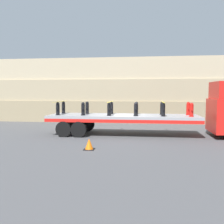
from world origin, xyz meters
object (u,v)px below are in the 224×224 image
Objects in this scene: fire_hydrant_black_near_1 at (83,109)px; fire_hydrant_black_near_4 at (163,110)px; fire_hydrant_red_near_5 at (191,110)px; traffic_cone at (89,144)px; fire_hydrant_black_far_1 at (87,108)px; fire_hydrant_red_far_5 at (188,109)px; fire_hydrant_black_near_3 at (136,109)px; fire_hydrant_black_near_0 at (58,109)px; fire_hydrant_black_far_3 at (136,108)px; fire_hydrant_black_far_4 at (162,108)px; flatbed_trailer at (113,119)px; fire_hydrant_black_far_2 at (111,108)px; fire_hydrant_black_far_0 at (63,108)px; fire_hydrant_black_near_2 at (109,109)px.

fire_hydrant_black_near_1 and fire_hydrant_black_near_4 have the same top height.
fire_hydrant_red_near_5 is 1.56× the size of traffic_cone.
fire_hydrant_black_far_1 is 1.00× the size of fire_hydrant_red_far_5.
fire_hydrant_black_far_1 is at bearing 180.00° from fire_hydrant_red_far_5.
fire_hydrant_black_near_0 is at bearing 180.00° from fire_hydrant_black_near_3.
fire_hydrant_black_near_4 and fire_hydrant_red_far_5 have the same top height.
fire_hydrant_black_far_3 is 5.40m from traffic_cone.
fire_hydrant_black_far_3 and fire_hydrant_black_far_4 have the same top height.
fire_hydrant_black_far_1 and fire_hydrant_black_far_4 have the same top height.
traffic_cone is at bearing -98.11° from flatbed_trailer.
fire_hydrant_black_far_2 and fire_hydrant_black_far_4 have the same top height.
fire_hydrant_black_near_4 is at bearing -12.82° from fire_hydrant_black_far_1.
fire_hydrant_black_far_4 is 1.62m from fire_hydrant_red_far_5.
fire_hydrant_black_near_4 is at bearing -10.23° from flatbed_trailer.
fire_hydrant_black_far_0 is 1.96m from fire_hydrant_black_near_1.
fire_hydrant_black_near_4 is 5.39m from traffic_cone.
fire_hydrant_black_far_2 is 1.00× the size of fire_hydrant_red_far_5.
fire_hydrant_black_far_4 is (1.62, 1.11, 0.00)m from fire_hydrant_black_near_3.
fire_hydrant_black_near_1 is 1.00× the size of fire_hydrant_black_near_3.
fire_hydrant_black_near_4 is 1.56× the size of traffic_cone.
traffic_cone is (-5.29, -4.79, -1.40)m from fire_hydrant_red_far_5.
fire_hydrant_red_near_5 is at bearing -34.32° from fire_hydrant_black_far_4.
fire_hydrant_red_far_5 is at bearing 12.82° from fire_hydrant_black_near_2.
fire_hydrant_black_far_3 is at bearing 180.00° from fire_hydrant_black_far_4.
fire_hydrant_black_near_2 and fire_hydrant_black_near_3 have the same top height.
fire_hydrant_black_far_2 is at bearing 84.89° from traffic_cone.
fire_hydrant_black_near_2 is at bearing -107.58° from flatbed_trailer.
fire_hydrant_black_far_2 and fire_hydrant_black_near_4 have the same top height.
fire_hydrant_black_near_0 and fire_hydrant_black_near_1 have the same top height.
fire_hydrant_black_near_2 is 1.00× the size of fire_hydrant_black_near_4.
fire_hydrant_black_far_3 is at bearing 180.00° from fire_hydrant_red_far_5.
fire_hydrant_black_near_2 is 1.00× the size of fire_hydrant_black_far_2.
fire_hydrant_black_near_4 is at bearing 0.00° from fire_hydrant_black_near_0.
fire_hydrant_black_far_1 and fire_hydrant_black_far_3 have the same top height.
fire_hydrant_red_far_5 is (8.11, 0.00, 0.00)m from fire_hydrant_black_far_0.
fire_hydrant_black_far_2 is (1.62, 0.00, 0.00)m from fire_hydrant_black_far_1.
fire_hydrant_black_far_3 is (4.86, 0.00, 0.00)m from fire_hydrant_black_far_0.
fire_hydrant_red_near_5 is (4.69, -0.55, 0.64)m from flatbed_trailer.
fire_hydrant_black_far_0 is at bearing 180.00° from fire_hydrant_red_far_5.
fire_hydrant_black_far_4 is (4.86, 0.00, 0.00)m from fire_hydrant_black_far_1.
fire_hydrant_black_near_3 is at bearing 0.00° from fire_hydrant_black_near_0.
fire_hydrant_black_near_4 is at bearing -145.68° from fire_hydrant_red_far_5.
fire_hydrant_black_near_1 and fire_hydrant_black_far_3 have the same top height.
fire_hydrant_red_far_5 is at bearing 90.00° from fire_hydrant_red_near_5.
fire_hydrant_black_far_4 and fire_hydrant_red_near_5 have the same top height.
fire_hydrant_black_near_3 is at bearing 0.00° from fire_hydrant_black_near_2.
fire_hydrant_red_far_5 is (6.49, 1.11, 0.00)m from fire_hydrant_black_near_1.
fire_hydrant_black_far_4 is 1.96m from fire_hydrant_red_near_5.
fire_hydrant_black_far_2 is at bearing 180.00° from fire_hydrant_black_far_3.
fire_hydrant_black_near_1 is at bearing -145.68° from fire_hydrant_black_far_2.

